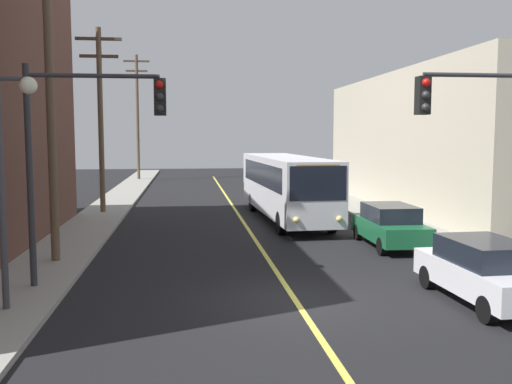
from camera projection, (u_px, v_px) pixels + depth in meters
name	position (u px, v px, depth m)	size (l,w,h in m)	color
ground_plane	(296.00, 302.00, 14.47)	(120.00, 120.00, 0.00)	black
sidewalk_left	(79.00, 236.00, 23.45)	(2.50, 90.00, 0.15)	gray
sidewalk_right	(413.00, 229.00, 25.22)	(2.50, 90.00, 0.15)	gray
lane_stripe_center	(241.00, 218.00, 29.28)	(0.16, 60.00, 0.01)	#D8CC4C
building_right_warehouse	(484.00, 142.00, 32.84)	(12.00, 22.97, 7.77)	beige
city_bus	(286.00, 184.00, 28.46)	(3.07, 12.24, 3.20)	silver
parked_car_white	(484.00, 270.00, 14.32)	(1.93, 4.45, 1.62)	silver
parked_car_green	(390.00, 225.00, 21.61)	(1.88, 4.43, 1.62)	#196038
utility_pole_near	(49.00, 76.00, 18.07)	(2.40, 0.28, 10.95)	brown
utility_pole_mid	(100.00, 111.00, 30.06)	(2.40, 0.28, 9.78)	brown
utility_pole_far	(137.00, 112.00, 53.22)	(2.40, 0.28, 11.65)	brown
traffic_signal_left_corner	(87.00, 134.00, 15.25)	(3.75, 0.48, 6.00)	#2D2D33
traffic_signal_right_corner	(492.00, 134.00, 15.18)	(3.75, 0.48, 6.00)	#2D2D33
street_lamp_left	(10.00, 157.00, 13.09)	(0.98, 0.40, 5.50)	#38383D
fire_hydrant	(469.00, 243.00, 19.37)	(0.44, 0.26, 0.84)	red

